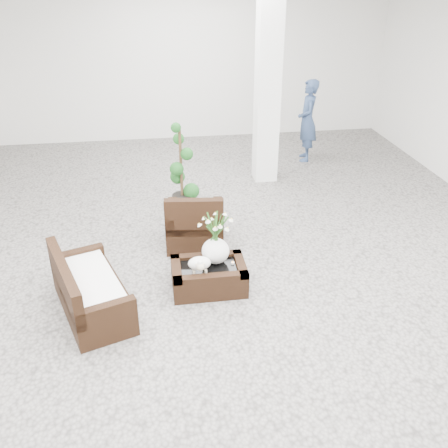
{
  "coord_description": "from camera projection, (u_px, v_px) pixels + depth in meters",
  "views": [
    {
      "loc": [
        -0.84,
        -5.7,
        3.61
      ],
      "look_at": [
        0.0,
        -0.1,
        0.62
      ],
      "focal_mm": 39.9,
      "sensor_mm": 36.0,
      "label": 1
    }
  ],
  "objects": [
    {
      "name": "topiary",
      "position": [
        181.0,
        167.0,
        7.93
      ],
      "size": [
        0.38,
        0.38,
        1.42
      ],
      "primitive_type": null,
      "color": "#174718",
      "rests_on": "ground"
    },
    {
      "name": "planter_narcissus",
      "position": [
        215.0,
        234.0,
        5.98
      ],
      "size": [
        0.44,
        0.44,
        0.8
      ],
      "primitive_type": null,
      "color": "white",
      "rests_on": "coffee_table"
    },
    {
      "name": "loveseat",
      "position": [
        91.0,
        284.0,
        5.65
      ],
      "size": [
        1.06,
        1.49,
        0.72
      ],
      "primitive_type": "cube",
      "rotation": [
        0.0,
        0.0,
        1.91
      ],
      "color": "black",
      "rests_on": "ground"
    },
    {
      "name": "shopper",
      "position": [
        307.0,
        121.0,
        9.9
      ],
      "size": [
        0.49,
        0.65,
        1.62
      ],
      "primitive_type": "imported",
      "rotation": [
        0.0,
        0.0,
        -1.76
      ],
      "color": "navy",
      "rests_on": "ground"
    },
    {
      "name": "tealight",
      "position": [
        233.0,
        263.0,
        6.12
      ],
      "size": [
        0.04,
        0.04,
        0.03
      ],
      "primitive_type": "cylinder",
      "color": "white",
      "rests_on": "coffee_table"
    },
    {
      "name": "armchair",
      "position": [
        195.0,
        217.0,
        7.01
      ],
      "size": [
        0.87,
        0.84,
        0.84
      ],
      "primitive_type": "cube",
      "rotation": [
        0.0,
        0.0,
        3.02
      ],
      "color": "black",
      "rests_on": "ground"
    },
    {
      "name": "coffee_table",
      "position": [
        209.0,
        277.0,
        6.14
      ],
      "size": [
        0.9,
        0.6,
        0.31
      ],
      "primitive_type": "cube",
      "color": "black",
      "rests_on": "ground"
    },
    {
      "name": "ground",
      "position": [
        223.0,
        261.0,
        6.78
      ],
      "size": [
        11.0,
        11.0,
        0.0
      ],
      "primitive_type": "plane",
      "color": "gray",
      "rests_on": "ground"
    },
    {
      "name": "sheep_figurine",
      "position": [
        200.0,
        265.0,
        5.92
      ],
      "size": [
        0.28,
        0.23,
        0.21
      ],
      "primitive_type": "ellipsoid",
      "color": "white",
      "rests_on": "coffee_table"
    },
    {
      "name": "column",
      "position": [
        268.0,
        84.0,
        8.57
      ],
      "size": [
        0.4,
        0.4,
        3.5
      ],
      "primitive_type": "cube",
      "color": "white",
      "rests_on": "ground"
    }
  ]
}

